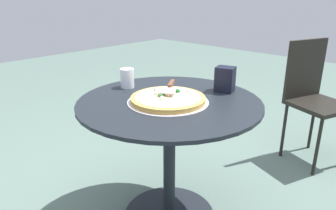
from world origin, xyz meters
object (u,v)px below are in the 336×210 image
(napkin_dispenser, at_px, (225,79))
(pizza_on_tray, at_px, (168,99))
(drinking_cup, at_px, (128,78))
(patio_table, at_px, (169,135))
(patio_chair_near, at_px, (313,93))
(pizza_server, at_px, (169,87))

(napkin_dispenser, bearing_deg, pizza_on_tray, -123.82)
(pizza_on_tray, xyz_separation_m, drinking_cup, (-0.34, 0.03, 0.04))
(pizza_on_tray, distance_m, drinking_cup, 0.35)
(patio_table, bearing_deg, patio_chair_near, 77.02)
(pizza_on_tray, xyz_separation_m, napkin_dispenser, (0.10, 0.35, 0.05))
(drinking_cup, bearing_deg, pizza_server, 7.81)
(patio_table, xyz_separation_m, pizza_on_tray, (0.01, -0.02, 0.21))
(patio_table, relative_size, napkin_dispenser, 6.86)
(pizza_on_tray, height_order, drinking_cup, drinking_cup)
(pizza_on_tray, relative_size, drinking_cup, 3.74)
(patio_table, xyz_separation_m, pizza_server, (-0.04, 0.04, 0.25))
(pizza_on_tray, relative_size, patio_chair_near, 0.45)
(patio_table, xyz_separation_m, patio_chair_near, (0.29, 1.25, 0.01))
(drinking_cup, distance_m, napkin_dispenser, 0.55)
(patio_table, distance_m, drinking_cup, 0.42)
(patio_table, relative_size, pizza_on_tray, 2.30)
(pizza_on_tray, relative_size, napkin_dispenser, 2.98)
(drinking_cup, height_order, napkin_dispenser, napkin_dispenser)
(pizza_on_tray, height_order, patio_chair_near, patio_chair_near)
(pizza_on_tray, relative_size, pizza_server, 2.00)
(patio_table, relative_size, pizza_server, 4.60)
(drinking_cup, xyz_separation_m, patio_chair_near, (0.62, 1.25, -0.24))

